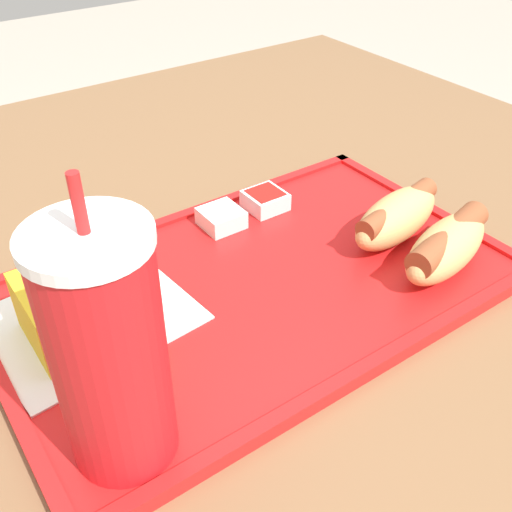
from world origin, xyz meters
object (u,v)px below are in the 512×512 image
at_px(hot_dog_near, 397,216).
at_px(fries_carton, 85,302).
at_px(soda_cup, 109,353).
at_px(sauce_cup_ketchup, 265,200).
at_px(sauce_cup_mayo, 221,217).
at_px(hot_dog_far, 447,245).

height_order(hot_dog_near, fries_carton, fries_carton).
bearing_deg(soda_cup, sauce_cup_ketchup, -142.91).
distance_m(soda_cup, fries_carton, 0.14).
distance_m(hot_dog_near, sauce_cup_mayo, 0.18).
height_order(soda_cup, sauce_cup_ketchup, soda_cup).
height_order(hot_dog_far, hot_dog_near, same).
bearing_deg(sauce_cup_mayo, sauce_cup_ketchup, -177.63).
bearing_deg(hot_dog_near, hot_dog_far, 90.00).
xyz_separation_m(soda_cup, sauce_cup_mayo, (-0.20, -0.19, -0.08)).
height_order(soda_cup, sauce_cup_mayo, soda_cup).
relative_size(hot_dog_near, sauce_cup_ketchup, 3.23).
relative_size(soda_cup, sauce_cup_mayo, 5.15).
height_order(hot_dog_near, sauce_cup_mayo, hot_dog_near).
relative_size(soda_cup, sauce_cup_ketchup, 5.15).
bearing_deg(soda_cup, fries_carton, -101.31).
bearing_deg(soda_cup, hot_dog_near, -167.61).
relative_size(soda_cup, hot_dog_far, 1.59).
height_order(soda_cup, hot_dog_far, soda_cup).
bearing_deg(fries_carton, sauce_cup_ketchup, -162.82).
xyz_separation_m(hot_dog_far, fries_carton, (0.31, -0.11, 0.00)).
relative_size(fries_carton, sauce_cup_ketchup, 2.70).
xyz_separation_m(hot_dog_far, sauce_cup_mayo, (0.13, -0.19, -0.02)).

